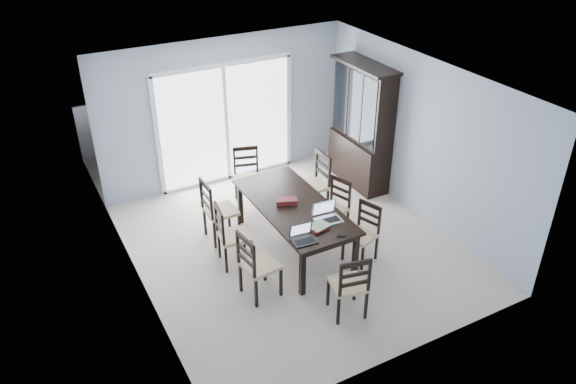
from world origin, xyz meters
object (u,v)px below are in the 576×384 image
at_px(laptop_dark, 305,238).
at_px(laptop_silver, 329,217).
at_px(chair_right_mid, 336,201).
at_px(chair_end_far, 247,170).
at_px(chair_right_near, 365,226).
at_px(chair_left_mid, 227,229).
at_px(cell_phone, 341,236).
at_px(chair_left_near, 253,259).
at_px(chair_end_near, 351,281).
at_px(china_hutch, 361,127).
at_px(game_box, 287,201).
at_px(hot_tub, 176,137).
at_px(chair_right_far, 316,177).
at_px(chair_left_far, 214,204).
at_px(dining_table, 294,209).

bearing_deg(laptop_dark, laptop_silver, 32.56).
relative_size(chair_right_mid, chair_end_far, 0.91).
relative_size(chair_right_near, chair_end_far, 0.90).
bearing_deg(chair_left_mid, cell_phone, 54.86).
bearing_deg(chair_left_near, chair_end_far, 150.21).
bearing_deg(chair_right_near, chair_end_near, 118.04).
bearing_deg(cell_phone, laptop_dark, -160.48).
relative_size(china_hutch, cell_phone, 18.61).
bearing_deg(chair_left_near, chair_end_near, 36.66).
height_order(game_box, hot_tub, hot_tub).
relative_size(chair_right_far, laptop_dark, 3.58).
distance_m(chair_left_near, laptop_silver, 1.23).
relative_size(china_hutch, chair_left_far, 1.86).
distance_m(chair_right_mid, cell_phone, 1.27).
bearing_deg(game_box, laptop_dark, -104.46).
bearing_deg(dining_table, chair_end_near, -93.76).
xyz_separation_m(china_hutch, chair_left_far, (-2.97, -0.51, -0.44)).
bearing_deg(chair_right_near, chair_left_far, 30.77).
relative_size(dining_table, china_hutch, 1.00).
relative_size(dining_table, chair_left_mid, 1.97).
distance_m(dining_table, chair_right_near, 1.05).
distance_m(chair_right_mid, laptop_silver, 0.94).
bearing_deg(chair_end_near, dining_table, 98.05).
distance_m(chair_right_mid, chair_end_far, 1.70).
height_order(chair_left_near, chair_left_far, chair_left_far).
height_order(dining_table, chair_left_near, chair_left_near).
distance_m(chair_right_near, hot_tub, 4.57).
distance_m(chair_end_far, laptop_dark, 2.48).
relative_size(china_hutch, chair_left_near, 1.92).
xyz_separation_m(china_hutch, laptop_dark, (-2.35, -2.13, -0.27)).
relative_size(china_hutch, hot_tub, 1.08).
height_order(china_hutch, chair_left_mid, china_hutch).
bearing_deg(laptop_dark, chair_right_far, 60.28).
relative_size(china_hutch, chair_end_far, 1.96).
bearing_deg(cell_phone, chair_right_far, 102.38).
distance_m(chair_end_far, laptop_silver, 2.20).
xyz_separation_m(game_box, hot_tub, (-0.49, 3.59, -0.31)).
distance_m(chair_left_near, cell_phone, 1.20).
bearing_deg(china_hutch, game_box, -150.81).
bearing_deg(chair_right_near, cell_phone, 97.06).
relative_size(chair_end_far, laptop_dark, 3.37).
xyz_separation_m(china_hutch, chair_end_near, (-2.13, -2.91, -0.49)).
xyz_separation_m(chair_left_near, chair_end_far, (0.96, 2.30, -0.01)).
xyz_separation_m(chair_right_near, chair_right_far, (0.05, 1.44, 0.10)).
distance_m(chair_right_near, chair_right_mid, 0.78).
xyz_separation_m(chair_left_mid, game_box, (0.93, -0.01, 0.20)).
height_order(china_hutch, cell_phone, china_hutch).
bearing_deg(chair_end_far, laptop_silver, 112.83).
bearing_deg(laptop_silver, chair_left_near, -169.85).
distance_m(chair_end_far, hot_tub, 2.17).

